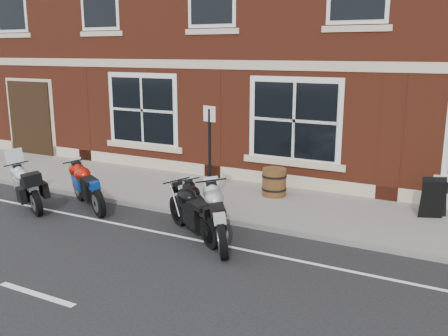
{
  "coord_description": "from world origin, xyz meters",
  "views": [
    {
      "loc": [
        6.06,
        -8.0,
        3.78
      ],
      "look_at": [
        0.93,
        1.6,
        1.22
      ],
      "focal_mm": 40.0,
      "sensor_mm": 36.0,
      "label": 1
    }
  ],
  "objects": [
    {
      "name": "moto_sport_silver",
      "position": [
        1.49,
        0.36,
        0.6
      ],
      "size": [
        1.43,
        1.99,
        1.04
      ],
      "rotation": [
        0.0,
        0.0,
        0.6
      ],
      "color": "black",
      "rests_on": "ground"
    },
    {
      "name": "kerb",
      "position": [
        0.0,
        1.42,
        0.06
      ],
      "size": [
        30.0,
        0.16,
        0.12
      ],
      "primitive_type": "cube",
      "color": "slate",
      "rests_on": "ground"
    },
    {
      "name": "moto_touring_silver",
      "position": [
        -3.76,
        0.16,
        0.56
      ],
      "size": [
        1.93,
        1.08,
        1.38
      ],
      "rotation": [
        0.0,
        0.0,
        1.1
      ],
      "color": "black",
      "rests_on": "ground"
    },
    {
      "name": "sidewalk",
      "position": [
        0.0,
        3.0,
        0.06
      ],
      "size": [
        30.0,
        3.0,
        0.12
      ],
      "primitive_type": "cube",
      "color": "slate",
      "rests_on": "ground"
    },
    {
      "name": "ground",
      "position": [
        0.0,
        0.0,
        0.0
      ],
      "size": [
        80.0,
        80.0,
        0.0
      ],
      "primitive_type": "plane",
      "color": "black",
      "rests_on": "ground"
    },
    {
      "name": "barrel_planter",
      "position": [
        1.35,
        3.57,
        0.48
      ],
      "size": [
        0.65,
        0.65,
        0.72
      ],
      "color": "#532E16",
      "rests_on": "sidewalk"
    },
    {
      "name": "moto_sport_red",
      "position": [
        -2.42,
        0.83,
        0.58
      ],
      "size": [
        2.0,
        1.26,
        1.01
      ],
      "rotation": [
        0.0,
        0.0,
        1.04
      ],
      "color": "black",
      "rests_on": "ground"
    },
    {
      "name": "moto_naked_black",
      "position": [
        0.84,
        0.44,
        0.57
      ],
      "size": [
        1.92,
        1.3,
        0.99
      ],
      "rotation": [
        0.0,
        0.0,
        1.0
      ],
      "color": "black",
      "rests_on": "ground"
    },
    {
      "name": "a_board_sign",
      "position": [
        5.16,
        3.65,
        0.56
      ],
      "size": [
        0.63,
        0.54,
        0.89
      ],
      "primitive_type": null,
      "rotation": [
        0.0,
        0.0,
        0.41
      ],
      "color": "black",
      "rests_on": "sidewalk"
    },
    {
      "name": "moto_sport_black",
      "position": [
        0.57,
        1.03,
        0.49
      ],
      "size": [
        1.38,
        1.45,
        0.85
      ],
      "rotation": [
        0.0,
        0.0,
        0.76
      ],
      "color": "black",
      "rests_on": "ground"
    },
    {
      "name": "parking_sign",
      "position": [
        0.57,
        1.59,
        1.55
      ],
      "size": [
        0.35,
        0.1,
        2.47
      ],
      "rotation": [
        0.0,
        0.0,
        -0.23
      ],
      "color": "black",
      "rests_on": "sidewalk"
    }
  ]
}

